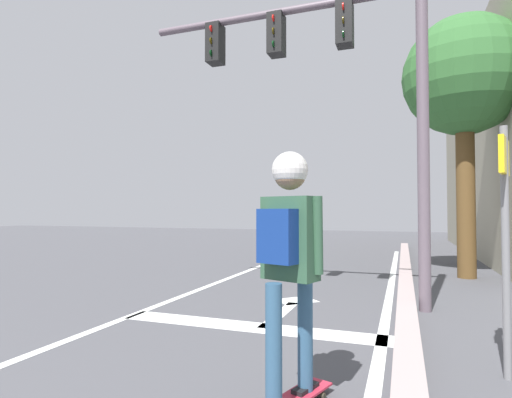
{
  "coord_description": "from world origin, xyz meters",
  "views": [
    {
      "loc": [
        3.54,
        1.57,
        1.36
      ],
      "look_at": [
        1.7,
        6.65,
        1.51
      ],
      "focal_mm": 28.65,
      "sensor_mm": 36.0,
      "label": 1
    }
  ],
  "objects_px": {
    "traffic_signal_mast": "(330,66)",
    "roadside_tree": "(464,79)",
    "street_sign_post": "(505,212)",
    "skater": "(289,241)"
  },
  "relations": [
    {
      "from": "skater",
      "to": "traffic_signal_mast",
      "type": "height_order",
      "value": "traffic_signal_mast"
    },
    {
      "from": "skater",
      "to": "street_sign_post",
      "type": "bearing_deg",
      "value": 36.08
    },
    {
      "from": "traffic_signal_mast",
      "to": "roadside_tree",
      "type": "relative_size",
      "value": 0.92
    },
    {
      "from": "skater",
      "to": "traffic_signal_mast",
      "type": "distance_m",
      "value": 4.06
    },
    {
      "from": "skater",
      "to": "street_sign_post",
      "type": "xyz_separation_m",
      "value": [
        1.52,
        1.11,
        0.2
      ]
    },
    {
      "from": "traffic_signal_mast",
      "to": "roadside_tree",
      "type": "xyz_separation_m",
      "value": [
        2.2,
        3.25,
        0.55
      ]
    },
    {
      "from": "roadside_tree",
      "to": "skater",
      "type": "bearing_deg",
      "value": -106.5
    },
    {
      "from": "traffic_signal_mast",
      "to": "street_sign_post",
      "type": "relative_size",
      "value": 2.39
    },
    {
      "from": "skater",
      "to": "traffic_signal_mast",
      "type": "bearing_deg",
      "value": 94.51
    },
    {
      "from": "skater",
      "to": "street_sign_post",
      "type": "distance_m",
      "value": 1.89
    }
  ]
}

